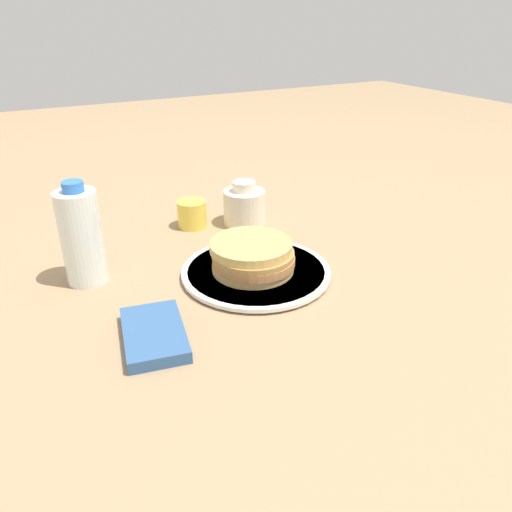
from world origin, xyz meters
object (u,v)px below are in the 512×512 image
(plate, at_px, (256,272))
(juice_glass, at_px, (192,214))
(pancake_stack, at_px, (253,256))
(water_bottle_near, at_px, (81,237))
(cream_jug, at_px, (244,206))

(plate, bearing_deg, juice_glass, 3.89)
(plate, bearing_deg, pancake_stack, 72.15)
(water_bottle_near, bearing_deg, cream_jug, -74.46)
(plate, relative_size, cream_jug, 2.77)
(pancake_stack, xyz_separation_m, cream_jug, (0.23, -0.10, 0.00))
(pancake_stack, bearing_deg, water_bottle_near, 65.27)
(plate, xyz_separation_m, pancake_stack, (0.00, 0.01, 0.03))
(plate, height_order, pancake_stack, pancake_stack)
(juice_glass, height_order, water_bottle_near, water_bottle_near)
(cream_jug, relative_size, water_bottle_near, 0.53)
(juice_glass, height_order, cream_jug, cream_jug)
(pancake_stack, height_order, cream_jug, cream_jug)
(water_bottle_near, bearing_deg, plate, -114.59)
(plate, relative_size, water_bottle_near, 1.47)
(juice_glass, xyz_separation_m, water_bottle_near, (-0.14, 0.26, 0.06))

